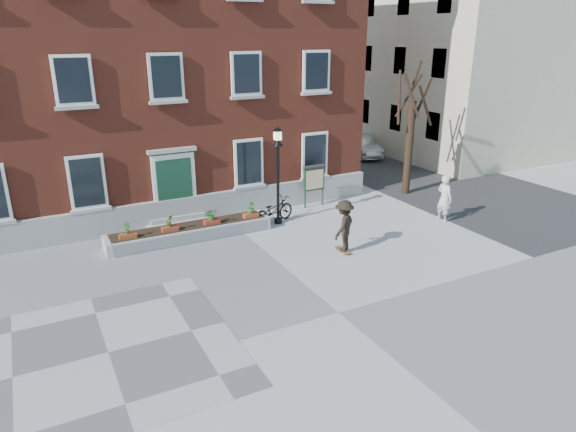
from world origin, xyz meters
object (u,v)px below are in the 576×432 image
bicycle (273,210)px  lamp_post (278,162)px  bystander (444,198)px  skateboarder (344,226)px  notice_board (314,179)px  parked_car (362,146)px

bicycle → lamp_post: size_ratio=0.52×
bystander → skateboarder: size_ratio=1.02×
bystander → skateboarder: bystander is taller
notice_board → skateboarder: size_ratio=0.98×
lamp_post → notice_board: (2.37, 1.18, -1.28)m
bicycle → lamp_post: (0.16, -0.10, 2.00)m
bicycle → skateboarder: (0.90, -3.78, 0.45)m
bicycle → notice_board: size_ratio=1.10×
bicycle → notice_board: (2.53, 1.08, 0.72)m
skateboarder → parked_car: bearing=52.4°
bicycle → parked_car: bearing=-67.9°
bicycle → skateboarder: bearing=176.4°
lamp_post → skateboarder: lamp_post is taller
bystander → lamp_post: 6.95m
bystander → notice_board: size_ratio=1.04×
lamp_post → skateboarder: bearing=-78.7°
skateboarder → bicycle: bearing=103.4°
lamp_post → notice_board: bearing=26.5°
bicycle → skateboarder: size_ratio=1.07×
parked_car → lamp_post: lamp_post is taller
skateboarder → lamp_post: bearing=101.3°
parked_car → notice_board: size_ratio=2.08×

